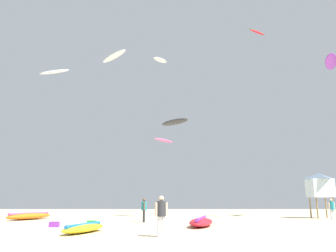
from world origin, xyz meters
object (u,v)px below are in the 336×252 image
at_px(lifeguard_tower, 321,185).
at_px(cooler_box, 92,223).
at_px(person_left, 145,208).
at_px(kite_aloft_1, 175,122).
at_px(person_right, 333,208).
at_px(kite_aloft_2, 258,32).
at_px(kite_grounded_mid, 85,228).
at_px(kite_grounded_near, 30,216).
at_px(kite_aloft_8, 115,56).
at_px(person_foreground, 162,213).
at_px(kite_aloft_3, 332,62).
at_px(kite_aloft_0, 161,60).
at_px(kite_grounded_far, 202,222).
at_px(kite_aloft_4, 165,140).
at_px(gear_bag, 55,224).
at_px(kite_aloft_9, 55,72).

xyz_separation_m(lifeguard_tower, cooler_box, (-19.23, -10.09, -2.89)).
relative_size(person_left, kite_aloft_1, 0.51).
height_order(person_right, kite_aloft_2, kite_aloft_2).
bearing_deg(kite_grounded_mid, person_right, 32.43).
relative_size(kite_grounded_near, lifeguard_tower, 1.28).
height_order(kite_grounded_mid, kite_aloft_8, kite_aloft_8).
distance_m(person_foreground, kite_aloft_3, 27.55).
distance_m(kite_aloft_0, kite_aloft_2, 11.95).
bearing_deg(kite_aloft_0, kite_aloft_1, -72.22).
bearing_deg(kite_aloft_1, person_foreground, -92.93).
distance_m(person_right, kite_aloft_1, 16.42).
relative_size(person_right, kite_aloft_1, 0.51).
xyz_separation_m(kite_grounded_far, kite_aloft_4, (-2.66, 26.34, 9.84)).
height_order(gear_bag, kite_aloft_9, kite_aloft_9).
relative_size(kite_grounded_mid, kite_aloft_4, 1.03).
height_order(kite_aloft_8, kite_aloft_9, kite_aloft_9).
distance_m(kite_aloft_3, kite_aloft_9, 32.29).
bearing_deg(kite_aloft_1, kite_grounded_mid, -105.93).
distance_m(kite_grounded_mid, kite_aloft_2, 30.93).
distance_m(person_left, kite_aloft_8, 15.32).
height_order(person_left, kite_aloft_2, kite_aloft_2).
relative_size(person_foreground, kite_aloft_1, 0.51).
relative_size(kite_grounded_far, cooler_box, 8.86).
bearing_deg(kite_grounded_far, lifeguard_tower, 41.13).
bearing_deg(kite_grounded_mid, kite_aloft_1, 74.07).
bearing_deg(kite_aloft_9, kite_grounded_mid, -66.04).
distance_m(kite_grounded_near, lifeguard_tower, 26.45).
height_order(gear_bag, kite_aloft_3, kite_aloft_3).
bearing_deg(lifeguard_tower, gear_bag, -152.15).
bearing_deg(kite_aloft_2, kite_grounded_near, -165.14).
xyz_separation_m(lifeguard_tower, gear_bag, (-21.24, -11.23, -2.89)).
bearing_deg(gear_bag, kite_aloft_3, 24.60).
bearing_deg(person_foreground, person_left, 165.46).
xyz_separation_m(person_left, kite_aloft_0, (0.85, 13.28, 17.69)).
relative_size(person_right, gear_bag, 3.15).
height_order(person_left, kite_aloft_3, kite_aloft_3).
distance_m(kite_grounded_near, gear_bag, 9.90).
relative_size(person_right, cooler_box, 3.15).
bearing_deg(person_left, cooler_box, 41.31).
xyz_separation_m(person_right, kite_aloft_0, (-14.42, 10.81, 17.68)).
xyz_separation_m(kite_aloft_1, kite_aloft_8, (-5.91, -3.75, 5.68)).
xyz_separation_m(person_foreground, kite_aloft_1, (0.97, 18.97, 8.55)).
bearing_deg(kite_grounded_near, lifeguard_tower, 5.78).
relative_size(person_foreground, kite_aloft_3, 0.40).
bearing_deg(kite_aloft_3, kite_aloft_1, 171.45).
distance_m(kite_grounded_far, kite_aloft_2, 25.94).
relative_size(person_right, kite_aloft_0, 0.89).
height_order(person_foreground, kite_aloft_0, kite_aloft_0).
bearing_deg(kite_aloft_8, gear_bag, -100.04).
height_order(kite_grounded_near, kite_aloft_9, kite_aloft_9).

